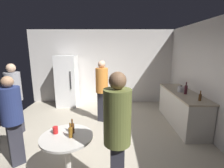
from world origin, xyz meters
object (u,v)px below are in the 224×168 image
object	(u,v)px
kettle	(181,89)
beer_bottle_on_counter	(200,97)
plastic_cup_red	(55,130)
beer_bottle_amber	(70,132)
person_in_olive_shirt	(117,131)
person_in_navy_shirt	(12,115)
person_in_orange_shirt	(102,87)
refrigerator	(67,81)
person_in_gray_shirt	(14,94)
beer_bottle_brown	(72,128)
foreground_table	(67,142)
wine_bottle_on_counter	(186,89)

from	to	relation	value
kettle	beer_bottle_on_counter	world-z (taller)	beer_bottle_on_counter
kettle	plastic_cup_red	world-z (taller)	kettle
beer_bottle_amber	person_in_olive_shirt	distance (m)	0.82
beer_bottle_amber	person_in_navy_shirt	distance (m)	1.15
person_in_orange_shirt	person_in_olive_shirt	bearing A→B (deg)	27.25
kettle	person_in_olive_shirt	world-z (taller)	person_in_olive_shirt
plastic_cup_red	person_in_olive_shirt	distance (m)	1.10
refrigerator	kettle	world-z (taller)	refrigerator
kettle	beer_bottle_on_counter	xyz separation A→B (m)	(0.10, -0.77, 0.01)
person_in_gray_shirt	person_in_orange_shirt	size ratio (longest dim) A/B	0.99
person_in_navy_shirt	beer_bottle_brown	bearing A→B (deg)	35.03
foreground_table	person_in_olive_shirt	xyz separation A→B (m)	(0.76, -0.42, 0.42)
beer_bottle_on_counter	plastic_cup_red	bearing A→B (deg)	-158.33
kettle	foreground_table	size ratio (longest dim) A/B	0.30
beer_bottle_on_counter	person_in_olive_shirt	xyz separation A→B (m)	(-1.89, -1.62, 0.07)
person_in_gray_shirt	person_in_olive_shirt	bearing A→B (deg)	-29.63
refrigerator	foreground_table	size ratio (longest dim) A/B	2.25
beer_bottle_amber	beer_bottle_brown	size ratio (longest dim) A/B	1.00
person_in_orange_shirt	plastic_cup_red	bearing A→B (deg)	2.96
person_in_navy_shirt	person_in_orange_shirt	bearing A→B (deg)	98.77
person_in_gray_shirt	person_in_navy_shirt	bearing A→B (deg)	-53.30
kettle	person_in_navy_shirt	size ratio (longest dim) A/B	0.15
kettle	beer_bottle_brown	size ratio (longest dim) A/B	1.06
beer_bottle_amber	person_in_orange_shirt	world-z (taller)	person_in_orange_shirt
beer_bottle_brown	person_in_gray_shirt	world-z (taller)	person_in_gray_shirt
beer_bottle_amber	kettle	bearing A→B (deg)	39.16
person_in_olive_shirt	refrigerator	bearing A→B (deg)	-68.04
beer_bottle_on_counter	kettle	bearing A→B (deg)	97.79
plastic_cup_red	beer_bottle_brown	bearing A→B (deg)	4.07
person_in_olive_shirt	beer_bottle_amber	bearing A→B (deg)	-30.40
foreground_table	person_in_navy_shirt	distance (m)	1.10
foreground_table	beer_bottle_on_counter	bearing A→B (deg)	24.46
person_in_olive_shirt	foreground_table	bearing A→B (deg)	-30.29
refrigerator	plastic_cup_red	size ratio (longest dim) A/B	16.36
plastic_cup_red	beer_bottle_on_counter	bearing A→B (deg)	21.67
beer_bottle_on_counter	beer_bottle_amber	size ratio (longest dim) A/B	1.00
refrigerator	foreground_table	xyz separation A→B (m)	(0.90, -3.43, -0.27)
refrigerator	person_in_olive_shirt	distance (m)	4.19
wine_bottle_on_counter	foreground_table	bearing A→B (deg)	-145.72
wine_bottle_on_counter	person_in_orange_shirt	xyz separation A→B (m)	(-2.16, 0.37, -0.01)
plastic_cup_red	person_in_orange_shirt	world-z (taller)	person_in_orange_shirt
beer_bottle_brown	plastic_cup_red	xyz separation A→B (m)	(-0.26, -0.02, -0.03)
kettle	person_in_orange_shirt	bearing A→B (deg)	176.02
person_in_gray_shirt	person_in_olive_shirt	xyz separation A→B (m)	(2.35, -1.83, 0.05)
kettle	wine_bottle_on_counter	xyz separation A→B (m)	(0.03, -0.22, 0.05)
beer_bottle_on_counter	beer_bottle_amber	distance (m)	2.86
beer_bottle_brown	person_in_gray_shirt	bearing A→B (deg)	141.59
beer_bottle_on_counter	plastic_cup_red	world-z (taller)	beer_bottle_on_counter
kettle	person_in_orange_shirt	xyz separation A→B (m)	(-2.13, 0.15, 0.04)
refrigerator	person_in_navy_shirt	size ratio (longest dim) A/B	1.12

